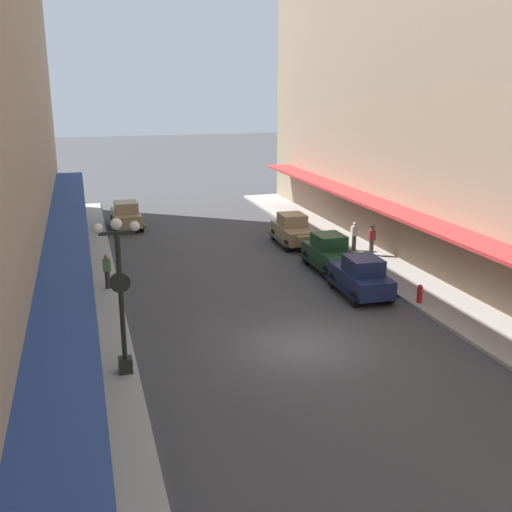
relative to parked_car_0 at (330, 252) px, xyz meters
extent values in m
plane|color=#424244|center=(-4.74, -8.48, -0.94)|extent=(200.00, 200.00, 0.00)
cube|color=#A8A59E|center=(-12.24, -8.48, -0.87)|extent=(3.00, 60.00, 0.15)
cube|color=#A8A59E|center=(2.76, -8.48, -0.87)|extent=(3.00, 60.00, 0.15)
cube|color=navy|center=(-12.84, -8.48, 2.06)|extent=(1.80, 54.00, 0.16)
cube|color=#BF3333|center=(3.36, -8.48, 2.06)|extent=(1.80, 54.00, 0.16)
cube|color=#193D23|center=(0.00, -0.03, -0.20)|extent=(1.71, 3.91, 0.80)
cube|color=#193D23|center=(0.00, 0.22, 0.55)|extent=(1.45, 1.70, 0.70)
cube|color=#8C9EA8|center=(0.00, 0.22, 0.55)|extent=(1.37, 1.67, 0.42)
cube|color=#193D23|center=(0.01, -2.16, -0.15)|extent=(0.94, 0.36, 0.52)
cube|color=black|center=(0.95, -0.03, -0.52)|extent=(0.25, 3.51, 0.12)
cube|color=black|center=(-0.95, -0.04, -0.52)|extent=(0.25, 3.51, 0.12)
cylinder|color=black|center=(0.81, -1.40, -0.60)|extent=(0.22, 0.68, 0.68)
cylinder|color=black|center=(-0.80, -1.40, -0.60)|extent=(0.22, 0.68, 0.68)
cylinder|color=black|center=(0.80, 1.33, -0.60)|extent=(0.22, 0.68, 0.68)
cylinder|color=black|center=(-0.81, 1.33, -0.60)|extent=(0.22, 0.68, 0.68)
cube|color=#19234C|center=(-0.23, -3.97, -0.20)|extent=(1.89, 3.98, 0.80)
cube|color=#19234C|center=(-0.24, -4.22, 0.55)|extent=(1.52, 1.77, 0.70)
cube|color=#8C9EA8|center=(-0.24, -4.22, 0.55)|extent=(1.45, 1.73, 0.42)
cube|color=#19234C|center=(-0.13, -1.85, -0.15)|extent=(0.95, 0.40, 0.52)
cube|color=black|center=(-1.18, -3.93, -0.52)|extent=(0.41, 3.52, 0.12)
cube|color=black|center=(0.72, -4.02, -0.52)|extent=(0.41, 3.52, 0.12)
cylinder|color=black|center=(-0.97, -2.57, -0.60)|extent=(0.25, 0.69, 0.68)
cylinder|color=black|center=(0.64, -2.65, -0.60)|extent=(0.25, 0.69, 0.68)
cylinder|color=black|center=(-1.10, -5.30, -0.60)|extent=(0.25, 0.69, 0.68)
cylinder|color=black|center=(0.51, -5.37, -0.60)|extent=(0.25, 0.69, 0.68)
cube|color=#997F5B|center=(-9.35, 12.57, -0.20)|extent=(1.81, 3.95, 0.80)
cube|color=#997F5B|center=(-9.34, 12.32, 0.55)|extent=(1.49, 1.74, 0.70)
cube|color=#8C9EA8|center=(-9.34, 12.32, 0.55)|extent=(1.41, 1.70, 0.42)
cube|color=#997F5B|center=(-9.41, 14.70, -0.15)|extent=(0.94, 0.39, 0.52)
cube|color=#4C3F2D|center=(-10.30, 12.54, -0.52)|extent=(0.34, 3.52, 0.12)
cube|color=#4C3F2D|center=(-8.40, 12.60, -0.52)|extent=(0.34, 3.52, 0.12)
cylinder|color=black|center=(-10.20, 13.91, -0.60)|extent=(0.24, 0.69, 0.68)
cylinder|color=black|center=(-8.58, 13.96, -0.60)|extent=(0.24, 0.69, 0.68)
cylinder|color=black|center=(-10.12, 11.18, -0.60)|extent=(0.24, 0.69, 0.68)
cylinder|color=black|center=(-8.51, 11.23, -0.60)|extent=(0.24, 0.69, 0.68)
cube|color=#997F5B|center=(-0.10, 5.32, -0.20)|extent=(1.81, 3.95, 0.80)
cube|color=#997F5B|center=(-0.09, 5.57, 0.55)|extent=(1.49, 1.74, 0.70)
cube|color=#8C9EA8|center=(-0.09, 5.57, 0.55)|extent=(1.41, 1.70, 0.42)
cube|color=#997F5B|center=(-0.16, 3.19, -0.15)|extent=(0.94, 0.39, 0.52)
cube|color=#4C3F2D|center=(0.85, 5.29, -0.52)|extent=(0.34, 3.52, 0.12)
cube|color=#4C3F2D|center=(-1.05, 5.34, -0.52)|extent=(0.34, 3.52, 0.12)
cylinder|color=black|center=(0.67, 3.93, -0.60)|extent=(0.24, 0.69, 0.68)
cylinder|color=black|center=(-0.94, 3.97, -0.60)|extent=(0.24, 0.69, 0.68)
cylinder|color=black|center=(0.75, 6.66, -0.60)|extent=(0.24, 0.69, 0.68)
cylinder|color=black|center=(-0.87, 6.70, -0.60)|extent=(0.24, 0.69, 0.68)
cube|color=black|center=(-11.14, -9.01, -0.54)|extent=(0.44, 0.44, 0.50)
cylinder|color=black|center=(-11.14, -9.01, 1.81)|extent=(0.16, 0.16, 4.20)
cube|color=black|center=(-11.14, -9.01, 3.91)|extent=(1.10, 0.10, 0.10)
sphere|color=white|center=(-11.69, -9.01, 4.09)|extent=(0.32, 0.32, 0.32)
sphere|color=white|center=(-10.59, -9.01, 4.09)|extent=(0.32, 0.32, 0.32)
sphere|color=white|center=(-11.14, -9.01, 4.19)|extent=(0.36, 0.36, 0.36)
cylinder|color=black|center=(-11.14, -9.01, 2.31)|extent=(0.64, 0.18, 0.64)
cylinder|color=silver|center=(-11.14, -8.91, 2.31)|extent=(0.56, 0.02, 0.56)
cylinder|color=#B21E19|center=(1.61, -6.00, -0.44)|extent=(0.24, 0.24, 0.70)
sphere|color=#B21E19|center=(1.61, -6.00, -0.07)|extent=(0.20, 0.20, 0.20)
cylinder|color=#2D2D33|center=(-11.24, -0.20, -0.37)|extent=(0.24, 0.24, 0.85)
cube|color=#4C724C|center=(-11.24, -0.20, 0.34)|extent=(0.36, 0.22, 0.56)
sphere|color=#9E7051|center=(-11.24, -0.20, 0.74)|extent=(0.22, 0.22, 0.22)
cylinder|color=#4C4238|center=(2.61, 2.62, -0.37)|extent=(0.24, 0.24, 0.85)
cube|color=white|center=(2.61, 2.62, 0.34)|extent=(0.36, 0.22, 0.56)
sphere|color=beige|center=(2.61, 2.62, 0.74)|extent=(0.22, 0.22, 0.22)
cylinder|color=#4C4238|center=(3.10, 1.44, -0.37)|extent=(0.24, 0.24, 0.85)
cube|color=maroon|center=(3.10, 1.44, 0.34)|extent=(0.36, 0.22, 0.56)
sphere|color=#9E7051|center=(3.10, 1.44, 0.74)|extent=(0.22, 0.22, 0.22)
cylinder|color=black|center=(3.10, 1.44, 0.86)|extent=(0.28, 0.28, 0.04)
cylinder|color=slate|center=(-12.88, 4.18, -0.37)|extent=(0.24, 0.24, 0.85)
cube|color=white|center=(-12.88, 4.18, 0.34)|extent=(0.36, 0.22, 0.56)
sphere|color=beige|center=(-12.88, 4.18, 0.74)|extent=(0.22, 0.22, 0.22)
camera|label=1|loc=(-12.06, -27.19, 8.23)|focal=41.66mm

